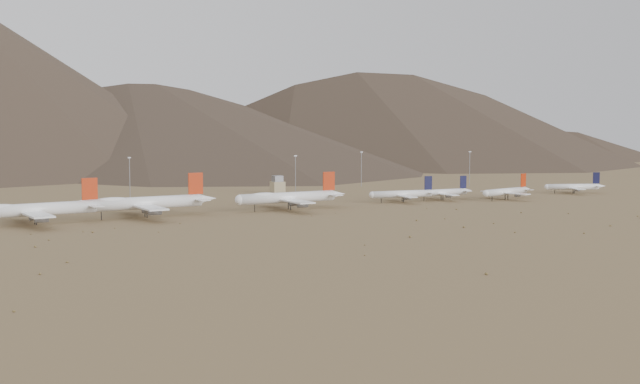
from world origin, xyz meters
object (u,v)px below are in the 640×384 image
widebody_centre (144,203)px  narrowbody_b (443,192)px  widebody_west (33,210)px  control_tower (278,186)px  narrowbody_a (404,194)px  widebody_east (288,197)px

widebody_centre → narrowbody_b: (186.17, 7.10, -2.78)m
widebody_west → narrowbody_b: bearing=-3.5°
widebody_west → control_tower: bearing=23.7°
control_tower → narrowbody_a: bearing=-62.5°
widebody_east → control_tower: bearing=67.2°
widebody_west → narrowbody_a: (210.69, 11.62, -2.28)m
narrowbody_b → control_tower: size_ratio=3.62×
widebody_centre → control_tower: widebody_centre is taller
widebody_west → control_tower: size_ratio=5.85×
control_tower → narrowbody_b: bearing=-49.2°
widebody_east → control_tower: size_ratio=5.61×
widebody_centre → control_tower: bearing=35.4°
widebody_centre → control_tower: size_ratio=6.06×
narrowbody_b → control_tower: bearing=130.3°
widebody_east → control_tower: widebody_east is taller
control_tower → widebody_east: bearing=-110.4°
narrowbody_a → narrowbody_b: (28.77, 0.72, -0.27)m
widebody_west → control_tower: 192.51m
narrowbody_b → control_tower: narrowbody_b is taller
widebody_east → narrowbody_b: bearing=2.0°
narrowbody_a → control_tower: narrowbody_a is taller
widebody_east → narrowbody_b: widebody_east is taller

